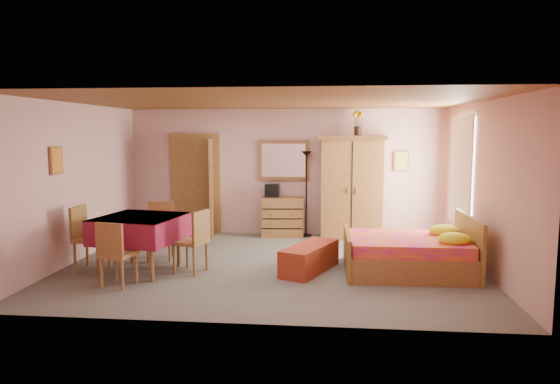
# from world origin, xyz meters

# --- Properties ---
(floor) EXTENTS (6.50, 6.50, 0.00)m
(floor) POSITION_xyz_m (0.00, 0.00, 0.00)
(floor) COLOR #67635B
(floor) RESTS_ON ground
(ceiling) EXTENTS (6.50, 6.50, 0.00)m
(ceiling) POSITION_xyz_m (0.00, 0.00, 2.60)
(ceiling) COLOR brown
(ceiling) RESTS_ON wall_back
(wall_back) EXTENTS (6.50, 0.10, 2.60)m
(wall_back) POSITION_xyz_m (0.00, 2.50, 1.30)
(wall_back) COLOR #CF9A96
(wall_back) RESTS_ON floor
(wall_front) EXTENTS (6.50, 0.10, 2.60)m
(wall_front) POSITION_xyz_m (0.00, -2.50, 1.30)
(wall_front) COLOR #CF9A96
(wall_front) RESTS_ON floor
(wall_left) EXTENTS (0.10, 5.00, 2.60)m
(wall_left) POSITION_xyz_m (-3.25, 0.00, 1.30)
(wall_left) COLOR #CF9A96
(wall_left) RESTS_ON floor
(wall_right) EXTENTS (0.10, 5.00, 2.60)m
(wall_right) POSITION_xyz_m (3.25, 0.00, 1.30)
(wall_right) COLOR #CF9A96
(wall_right) RESTS_ON floor
(doorway) EXTENTS (1.06, 0.12, 2.15)m
(doorway) POSITION_xyz_m (-1.90, 2.47, 1.02)
(doorway) COLOR #9E6B35
(doorway) RESTS_ON floor
(window) EXTENTS (0.08, 1.40, 1.95)m
(window) POSITION_xyz_m (3.21, 1.20, 1.45)
(window) COLOR white
(window) RESTS_ON wall_right
(picture_left) EXTENTS (0.04, 0.32, 0.42)m
(picture_left) POSITION_xyz_m (-3.22, -0.60, 1.70)
(picture_left) COLOR orange
(picture_left) RESTS_ON wall_left
(picture_back) EXTENTS (0.30, 0.04, 0.40)m
(picture_back) POSITION_xyz_m (2.35, 2.47, 1.55)
(picture_back) COLOR #D8BF59
(picture_back) RESTS_ON wall_back
(chest_of_drawers) EXTENTS (0.88, 0.50, 0.80)m
(chest_of_drawers) POSITION_xyz_m (-0.04, 2.26, 0.40)
(chest_of_drawers) COLOR brown
(chest_of_drawers) RESTS_ON floor
(wall_mirror) EXTENTS (1.05, 0.06, 0.83)m
(wall_mirror) POSITION_xyz_m (-0.04, 2.47, 1.55)
(wall_mirror) COLOR white
(wall_mirror) RESTS_ON wall_back
(stereo) EXTENTS (0.29, 0.22, 0.27)m
(stereo) POSITION_xyz_m (-0.25, 2.29, 0.94)
(stereo) COLOR black
(stereo) RESTS_ON chest_of_drawers
(floor_lamp) EXTENTS (0.26, 0.26, 1.74)m
(floor_lamp) POSITION_xyz_m (0.44, 2.35, 0.87)
(floor_lamp) COLOR black
(floor_lamp) RESTS_ON floor
(wardrobe) EXTENTS (1.37, 0.79, 2.06)m
(wardrobe) POSITION_xyz_m (1.37, 2.17, 1.03)
(wardrobe) COLOR #AF743B
(wardrobe) RESTS_ON floor
(sunflower_vase) EXTENTS (0.20, 0.20, 0.50)m
(sunflower_vase) POSITION_xyz_m (1.45, 2.19, 2.31)
(sunflower_vase) COLOR yellow
(sunflower_vase) RESTS_ON wardrobe
(bed) EXTENTS (1.91, 1.51, 0.88)m
(bed) POSITION_xyz_m (2.09, -0.20, 0.44)
(bed) COLOR #DA1582
(bed) RESTS_ON floor
(bench) EXTENTS (0.91, 1.31, 0.41)m
(bench) POSITION_xyz_m (0.62, -0.30, 0.20)
(bench) COLOR maroon
(bench) RESTS_ON floor
(dining_table) EXTENTS (1.35, 1.35, 0.86)m
(dining_table) POSITION_xyz_m (-1.96, -0.56, 0.43)
(dining_table) COLOR maroon
(dining_table) RESTS_ON floor
(chair_south) EXTENTS (0.49, 0.49, 0.92)m
(chair_south) POSITION_xyz_m (-2.00, -1.28, 0.46)
(chair_south) COLOR #AA6D39
(chair_south) RESTS_ON floor
(chair_north) EXTENTS (0.51, 0.51, 0.96)m
(chair_north) POSITION_xyz_m (-1.90, 0.17, 0.48)
(chair_north) COLOR #A96F39
(chair_north) RESTS_ON floor
(chair_west) EXTENTS (0.47, 0.47, 1.00)m
(chair_west) POSITION_xyz_m (-2.73, -0.56, 0.50)
(chair_west) COLOR #A26936
(chair_west) RESTS_ON floor
(chair_east) EXTENTS (0.55, 0.55, 0.96)m
(chair_east) POSITION_xyz_m (-1.19, -0.52, 0.48)
(chair_east) COLOR olive
(chair_east) RESTS_ON floor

